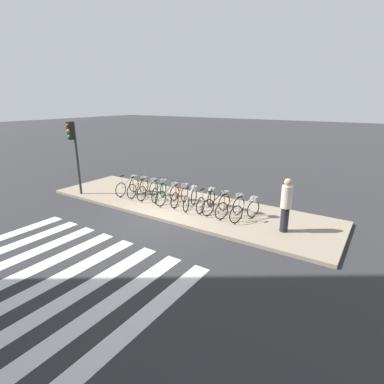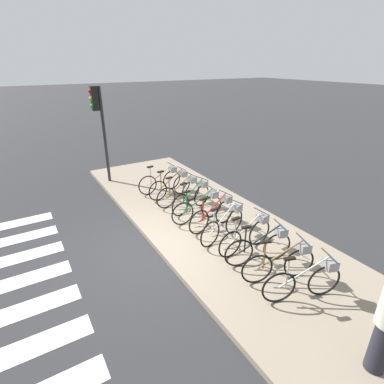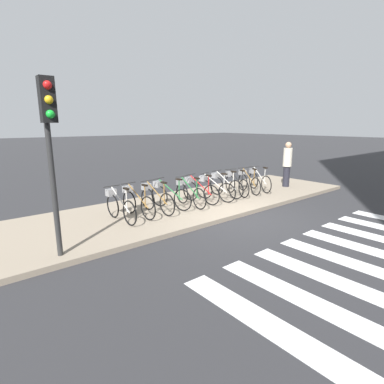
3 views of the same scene
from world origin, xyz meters
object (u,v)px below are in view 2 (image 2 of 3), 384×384
at_px(parked_bicycle_1, 173,184).
at_px(parked_bicycle_5, 215,212).
at_px(parked_bicycle_6, 225,222).
at_px(parked_bicycle_3, 194,196).
at_px(parked_bicycle_9, 283,261).
at_px(parked_bicycle_0, 162,179).
at_px(traffic_light, 99,115).
at_px(parked_bicycle_4, 201,206).
at_px(parked_bicycle_8, 263,245).
at_px(parked_bicycle_10, 308,279).
at_px(parked_bicycle_2, 181,190).
at_px(parked_bicycle_7, 249,233).

xyz_separation_m(parked_bicycle_1, parked_bicycle_5, (2.25, 0.03, 0.00)).
height_order(parked_bicycle_1, parked_bicycle_5, same).
bearing_deg(parked_bicycle_6, parked_bicycle_1, 178.82).
bearing_deg(parked_bicycle_3, parked_bicycle_9, -1.68).
xyz_separation_m(parked_bicycle_6, parked_bicycle_9, (1.78, 0.05, 0.00)).
height_order(parked_bicycle_0, traffic_light, traffic_light).
distance_m(parked_bicycle_0, parked_bicycle_5, 2.81).
height_order(parked_bicycle_4, parked_bicycle_8, same).
bearing_deg(parked_bicycle_3, parked_bicycle_8, -1.13).
relative_size(parked_bicycle_0, parked_bicycle_3, 1.03).
relative_size(parked_bicycle_0, parked_bicycle_8, 1.03).
xyz_separation_m(parked_bicycle_0, parked_bicycle_9, (5.14, 0.07, 0.00)).
relative_size(parked_bicycle_9, parked_bicycle_10, 1.00).
relative_size(parked_bicycle_1, parked_bicycle_8, 1.03).
height_order(parked_bicycle_1, parked_bicycle_4, same).
bearing_deg(parked_bicycle_2, parked_bicycle_1, 178.25).
bearing_deg(parked_bicycle_1, parked_bicycle_6, -1.18).
bearing_deg(parked_bicycle_10, parked_bicycle_1, 179.62).
bearing_deg(parked_bicycle_9, parked_bicycle_5, 178.88).
distance_m(parked_bicycle_2, parked_bicycle_8, 3.39).
xyz_separation_m(parked_bicycle_4, traffic_light, (-4.14, -1.34, 1.91)).
distance_m(parked_bicycle_5, parked_bicycle_8, 1.73).
distance_m(parked_bicycle_9, traffic_light, 7.37).
distance_m(parked_bicycle_0, parked_bicycle_6, 3.36).
relative_size(parked_bicycle_5, traffic_light, 0.47).
relative_size(parked_bicycle_3, parked_bicycle_9, 1.01).
bearing_deg(parked_bicycle_10, parked_bicycle_0, -179.48).
xyz_separation_m(parked_bicycle_1, parked_bicycle_8, (3.98, 0.03, 0.00)).
xyz_separation_m(parked_bicycle_0, parked_bicycle_8, (4.53, 0.12, 0.00)).
height_order(parked_bicycle_1, parked_bicycle_8, same).
distance_m(parked_bicycle_6, parked_bicycle_10, 2.37).
bearing_deg(parked_bicycle_10, parked_bicycle_7, 175.62).
height_order(parked_bicycle_3, parked_bicycle_9, same).
xyz_separation_m(parked_bicycle_3, parked_bicycle_8, (2.86, -0.06, 0.00)).
relative_size(parked_bicycle_0, parked_bicycle_1, 1.00).
relative_size(parked_bicycle_4, parked_bicycle_7, 1.00).
bearing_deg(parked_bicycle_4, parked_bicycle_7, 6.04).
xyz_separation_m(parked_bicycle_0, traffic_light, (-1.83, -1.34, 1.91)).
bearing_deg(parked_bicycle_3, parked_bicycle_2, -168.34).
relative_size(parked_bicycle_5, parked_bicycle_6, 1.02).
bearing_deg(parked_bicycle_7, parked_bicycle_0, -177.40).
xyz_separation_m(parked_bicycle_10, traffic_light, (-7.56, -1.39, 1.91)).
height_order(parked_bicycle_5, parked_bicycle_9, same).
height_order(parked_bicycle_0, parked_bicycle_1, same).
relative_size(parked_bicycle_5, parked_bicycle_7, 0.99).
bearing_deg(parked_bicycle_3, parked_bicycle_7, 0.14).
xyz_separation_m(parked_bicycle_2, parked_bicycle_4, (1.16, -0.07, 0.00)).
distance_m(parked_bicycle_0, parked_bicycle_4, 2.30).
height_order(parked_bicycle_0, parked_bicycle_3, same).
distance_m(parked_bicycle_1, parked_bicycle_5, 2.25).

